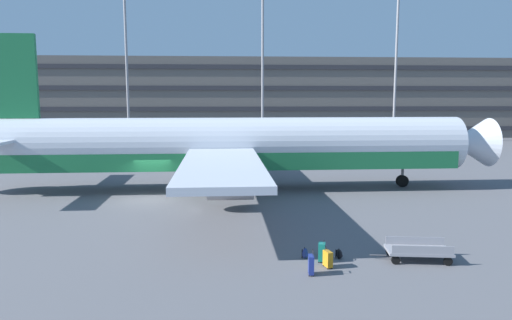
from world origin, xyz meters
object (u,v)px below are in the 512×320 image
(backpack_orange, at_px, (339,254))
(backpack_navy, at_px, (323,249))
(suitcase_scuffed, at_px, (328,259))
(baggage_cart, at_px, (418,250))
(airliner, at_px, (230,147))
(backpack_silver, at_px, (305,254))
(suitcase_large, at_px, (322,252))
(suitcase_upright, at_px, (311,264))

(backpack_orange, height_order, backpack_navy, backpack_navy)
(suitcase_scuffed, bearing_deg, baggage_cart, 8.33)
(airliner, xyz_separation_m, backpack_silver, (3.03, -15.28, -2.95))
(airliner, height_order, backpack_navy, airliner)
(suitcase_scuffed, bearing_deg, backpack_navy, 86.06)
(suitcase_scuffed, distance_m, backpack_orange, 1.24)
(airliner, relative_size, backpack_silver, 79.99)
(backpack_orange, bearing_deg, suitcase_large, -159.27)
(suitcase_scuffed, relative_size, suitcase_upright, 0.83)
(backpack_silver, bearing_deg, backpack_navy, 26.96)
(suitcase_upright, bearing_deg, backpack_navy, 67.81)
(airliner, distance_m, suitcase_scuffed, 17.04)
(suitcase_scuffed, height_order, backpack_silver, suitcase_scuffed)
(backpack_navy, bearing_deg, airliner, 104.56)
(suitcase_scuffed, height_order, baggage_cart, baggage_cart)
(suitcase_scuffed, relative_size, suitcase_large, 0.90)
(suitcase_upright, bearing_deg, baggage_cart, 15.27)
(backpack_silver, xyz_separation_m, baggage_cart, (4.67, -0.53, 0.21))
(airliner, height_order, backpack_orange, airliner)
(suitcase_scuffed, height_order, backpack_orange, suitcase_scuffed)
(suitcase_scuffed, height_order, backpack_navy, suitcase_scuffed)
(suitcase_scuffed, relative_size, backpack_orange, 1.77)
(suitcase_scuffed, xyz_separation_m, baggage_cart, (3.95, 0.58, 0.06))
(suitcase_scuffed, bearing_deg, suitcase_large, 98.38)
(baggage_cart, bearing_deg, suitcase_upright, -164.73)
(backpack_silver, distance_m, backpack_orange, 1.44)
(backpack_orange, xyz_separation_m, backpack_navy, (-0.61, 0.52, 0.05))
(backpack_navy, height_order, baggage_cart, baggage_cart)
(airliner, bearing_deg, backpack_navy, -75.44)
(baggage_cart, bearing_deg, backpack_silver, 173.57)
(backpack_orange, bearing_deg, airliner, 106.18)
(suitcase_large, bearing_deg, backpack_orange, 20.73)
(suitcase_upright, xyz_separation_m, backpack_navy, (0.92, 2.25, -0.16))
(baggage_cart, bearing_deg, suitcase_large, 178.33)
(airliner, bearing_deg, backpack_orange, -73.82)
(backpack_silver, relative_size, baggage_cart, 0.15)
(backpack_navy, bearing_deg, suitcase_upright, -112.19)
(suitcase_upright, distance_m, backpack_navy, 2.43)
(suitcase_large, xyz_separation_m, backpack_navy, (0.21, 0.83, -0.18))
(suitcase_large, height_order, backpack_navy, suitcase_large)
(airliner, height_order, suitcase_scuffed, airliner)
(suitcase_large, xyz_separation_m, baggage_cart, (4.05, -0.12, 0.00))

